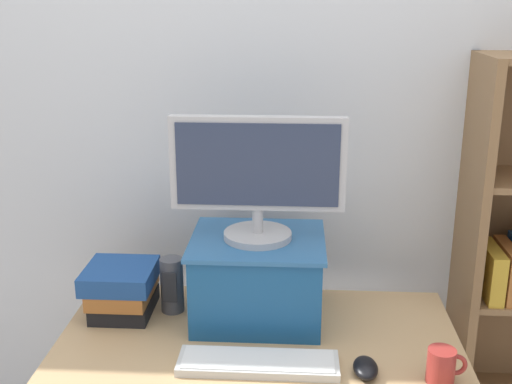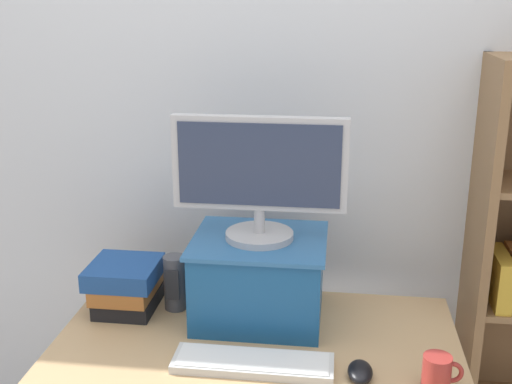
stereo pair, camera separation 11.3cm
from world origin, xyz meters
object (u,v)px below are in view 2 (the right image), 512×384
(book_stack, at_px, (127,284))
(coffee_mug, at_px, (438,373))
(riser_box, at_px, (259,276))
(keyboard, at_px, (253,363))
(computer_monitor, at_px, (259,174))
(desk_speaker, at_px, (175,282))
(desk, at_px, (257,368))
(computer_mouse, at_px, (360,372))

(book_stack, distance_m, coffee_mug, 0.96)
(riser_box, height_order, book_stack, riser_box)
(riser_box, distance_m, keyboard, 0.31)
(keyboard, distance_m, coffee_mug, 0.47)
(riser_box, height_order, computer_monitor, computer_monitor)
(coffee_mug, distance_m, desk_speaker, 0.82)
(book_stack, bearing_deg, coffee_mug, -19.53)
(desk, distance_m, computer_monitor, 0.57)
(riser_box, bearing_deg, computer_mouse, -45.24)
(riser_box, distance_m, coffee_mug, 0.59)
(desk_speaker, bearing_deg, coffee_mug, -24.19)
(keyboard, relative_size, book_stack, 1.77)
(riser_box, xyz_separation_m, computer_monitor, (0.00, -0.00, 0.32))
(computer_mouse, bearing_deg, riser_box, 134.76)
(desk, xyz_separation_m, computer_mouse, (0.29, -0.17, 0.12))
(riser_box, bearing_deg, coffee_mug, -33.63)
(keyboard, xyz_separation_m, desk_speaker, (-0.28, 0.30, 0.07))
(desk, xyz_separation_m, desk_speaker, (-0.28, 0.15, 0.19))
(computer_monitor, xyz_separation_m, computer_mouse, (0.30, -0.30, -0.43))
(desk, distance_m, computer_mouse, 0.35)
(book_stack, bearing_deg, keyboard, -33.01)
(keyboard, distance_m, book_stack, 0.52)
(desk_speaker, bearing_deg, computer_monitor, -3.36)
(computer_mouse, height_order, desk_speaker, desk_speaker)
(keyboard, relative_size, desk_speaker, 2.45)
(book_stack, bearing_deg, riser_box, 0.47)
(computer_monitor, relative_size, keyboard, 1.18)
(computer_monitor, relative_size, computer_mouse, 4.82)
(keyboard, relative_size, coffee_mug, 4.18)
(riser_box, height_order, computer_mouse, riser_box)
(desk, xyz_separation_m, computer_monitor, (-0.01, 0.13, 0.55))
(computer_monitor, bearing_deg, riser_box, 90.00)
(desk, distance_m, book_stack, 0.48)
(desk, relative_size, book_stack, 4.78)
(desk_speaker, bearing_deg, riser_box, -3.05)
(computer_monitor, bearing_deg, coffee_mug, -33.51)
(keyboard, distance_m, computer_mouse, 0.28)
(desk, height_order, book_stack, book_stack)
(desk, bearing_deg, coffee_mug, -21.99)
(riser_box, height_order, keyboard, riser_box)
(keyboard, relative_size, computer_mouse, 4.07)
(desk, bearing_deg, computer_monitor, 94.85)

